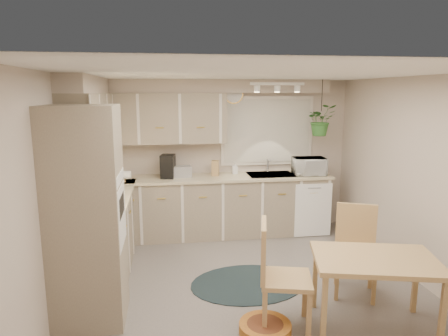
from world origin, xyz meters
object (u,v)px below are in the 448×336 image
(dining_table, at_px, (373,293))
(pet_bed, at_px, (265,329))
(microwave, at_px, (309,164))
(chair_left, at_px, (286,276))
(braided_rug, at_px, (248,284))
(chair_back, at_px, (356,252))

(dining_table, height_order, pet_bed, dining_table)
(dining_table, relative_size, microwave, 2.28)
(chair_left, relative_size, microwave, 2.11)
(dining_table, relative_size, braided_rug, 0.83)
(chair_back, distance_m, pet_bed, 1.38)
(dining_table, xyz_separation_m, braided_rug, (-1.00, 1.01, -0.35))
(chair_left, relative_size, chair_back, 1.05)
(braided_rug, distance_m, microwave, 2.33)
(pet_bed, height_order, microwave, microwave)
(braided_rug, xyz_separation_m, microwave, (1.29, 1.60, 1.10))
(braided_rug, bearing_deg, pet_bed, -92.38)
(dining_table, distance_m, chair_left, 0.84)
(braided_rug, bearing_deg, microwave, 51.07)
(chair_left, bearing_deg, pet_bed, -50.57)
(chair_back, relative_size, microwave, 2.01)
(dining_table, xyz_separation_m, pet_bed, (-1.04, 0.02, -0.30))
(chair_left, bearing_deg, chair_back, 131.82)
(pet_bed, bearing_deg, dining_table, -0.98)
(chair_back, bearing_deg, microwave, -71.83)
(microwave, bearing_deg, dining_table, -93.68)
(chair_back, xyz_separation_m, pet_bed, (-1.16, -0.60, -0.44))
(chair_left, distance_m, braided_rug, 1.04)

